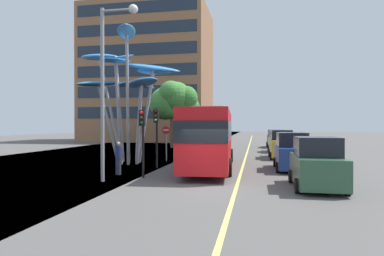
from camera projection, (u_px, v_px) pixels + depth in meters
The scene contains 17 objects.
ground at pixel (191, 189), 14.20m from camera, with size 120.00×240.00×0.10m.
red_bus at pixel (210, 135), 20.53m from camera, with size 3.20×11.72×3.76m.
leaf_sculpture at pixel (128, 77), 23.60m from camera, with size 8.00×8.38×8.89m.
traffic_light_kerb_near at pixel (142, 129), 16.71m from camera, with size 0.28×0.42×3.44m.
traffic_light_kerb_far at pixel (156, 126), 20.39m from camera, with size 0.28×0.42×3.64m.
traffic_light_island_mid at pixel (182, 127), 27.94m from camera, with size 0.28×0.42×3.42m.
car_parked_near at pixel (317, 164), 13.97m from camera, with size 2.04×3.86×2.18m.
car_parked_mid at pixel (292, 153), 19.75m from camera, with size 1.99×4.28×2.24m.
car_parked_far at pixel (281, 145), 26.68m from camera, with size 1.91×4.40×2.28m.
car_side_street at pixel (278, 142), 32.71m from camera, with size 1.91×3.98×2.21m.
car_far_side at pixel (275, 139), 39.42m from camera, with size 2.02×4.43×2.13m.
street_lamp at pixel (110, 71), 15.60m from camera, with size 1.86×0.44×8.29m.
tree_pavement_near at pixel (182, 104), 39.43m from camera, with size 4.37×4.27×7.72m.
tree_pavement_far at pixel (170, 101), 39.43m from camera, with size 5.09×4.90×7.85m.
pedestrian at pixel (118, 158), 17.82m from camera, with size 0.34×0.34×1.78m.
no_entry_sign at pixel (166, 138), 24.40m from camera, with size 0.60×0.12×2.60m.
backdrop_building at pixel (150, 76), 56.55m from camera, with size 20.12×13.83×22.10m.
Camera 1 is at (1.98, -13.91, 2.69)m, focal length 30.96 mm.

